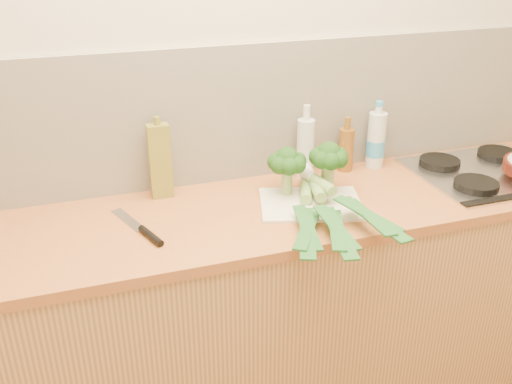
# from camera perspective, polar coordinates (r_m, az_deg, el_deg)

# --- Properties ---
(room_shell) EXTENTS (3.50, 3.50, 3.50)m
(room_shell) POSITION_cam_1_polar(r_m,az_deg,el_deg) (2.23, -2.55, 7.68)
(room_shell) COLOR beige
(room_shell) RESTS_ON ground
(counter) EXTENTS (3.20, 0.62, 0.90)m
(counter) POSITION_cam_1_polar(r_m,az_deg,el_deg) (2.32, -0.17, -11.68)
(counter) COLOR tan
(counter) RESTS_ON ground
(gas_hob) EXTENTS (0.58, 0.50, 0.04)m
(gas_hob) POSITION_cam_1_polar(r_m,az_deg,el_deg) (2.55, 22.19, 1.94)
(gas_hob) COLOR silver
(gas_hob) RESTS_ON counter
(chopping_board) EXTENTS (0.43, 0.36, 0.01)m
(chopping_board) POSITION_cam_1_polar(r_m,az_deg,el_deg) (2.12, 5.50, -1.20)
(chopping_board) COLOR white
(chopping_board) RESTS_ON counter
(broccoli_left) EXTENTS (0.15, 0.15, 0.19)m
(broccoli_left) POSITION_cam_1_polar(r_m,az_deg,el_deg) (2.13, 3.14, 2.96)
(broccoli_left) COLOR #88A560
(broccoli_left) RESTS_ON chopping_board
(broccoli_right) EXTENTS (0.15, 0.15, 0.20)m
(broccoli_right) POSITION_cam_1_polar(r_m,az_deg,el_deg) (2.15, 7.28, 3.37)
(broccoli_right) COLOR #88A560
(broccoli_right) RESTS_ON chopping_board
(leek_front) EXTENTS (0.29, 0.62, 0.04)m
(leek_front) POSITION_cam_1_polar(r_m,az_deg,el_deg) (2.07, 5.05, -0.93)
(leek_front) COLOR white
(leek_front) RESTS_ON chopping_board
(leek_mid) EXTENTS (0.20, 0.70, 0.04)m
(leek_mid) POSITION_cam_1_polar(r_m,az_deg,el_deg) (2.07, 6.48, -0.46)
(leek_mid) COLOR white
(leek_mid) RESTS_ON chopping_board
(leek_back) EXTENTS (0.15, 0.63, 0.04)m
(leek_back) POSITION_cam_1_polar(r_m,az_deg,el_deg) (2.06, 8.02, -0.16)
(leek_back) COLOR white
(leek_back) RESTS_ON chopping_board
(chefs_knife) EXTENTS (0.14, 0.32, 0.02)m
(chefs_knife) POSITION_cam_1_polar(r_m,az_deg,el_deg) (1.95, -11.04, -3.92)
(chefs_knife) COLOR silver
(chefs_knife) RESTS_ON counter
(oil_tin) EXTENTS (0.08, 0.05, 0.32)m
(oil_tin) POSITION_cam_1_polar(r_m,az_deg,el_deg) (2.15, -9.59, 3.11)
(oil_tin) COLOR olive
(oil_tin) RESTS_ON counter
(glass_bottle) EXTENTS (0.07, 0.07, 0.30)m
(glass_bottle) POSITION_cam_1_polar(r_m,az_deg,el_deg) (2.31, 4.96, 4.48)
(glass_bottle) COLOR silver
(glass_bottle) RESTS_ON counter
(amber_bottle) EXTENTS (0.06, 0.06, 0.23)m
(amber_bottle) POSITION_cam_1_polar(r_m,az_deg,el_deg) (2.41, 8.99, 4.31)
(amber_bottle) COLOR brown
(amber_bottle) RESTS_ON counter
(water_bottle) EXTENTS (0.08, 0.08, 0.27)m
(water_bottle) POSITION_cam_1_polar(r_m,az_deg,el_deg) (2.46, 11.90, 4.98)
(water_bottle) COLOR silver
(water_bottle) RESTS_ON counter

